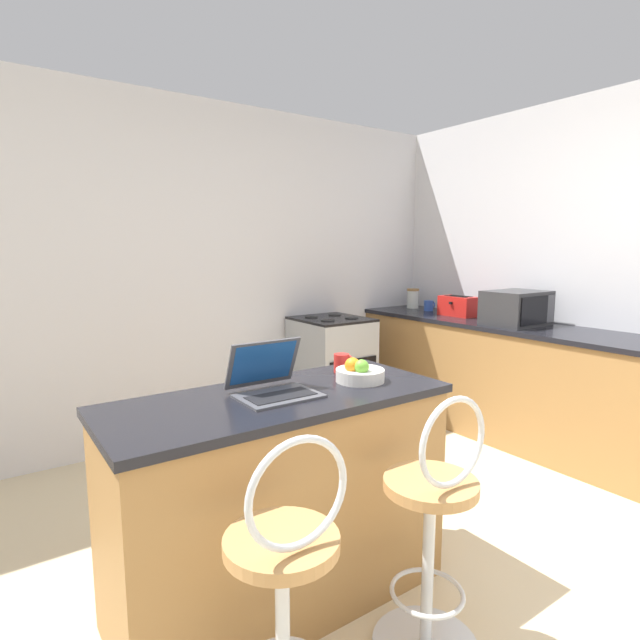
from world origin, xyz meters
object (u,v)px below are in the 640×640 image
object	(u,v)px
stove_range	(331,370)
bar_stool_near	(285,603)
bar_stool_far	(433,534)
microwave	(516,308)
fruit_bowl	(359,373)
mug_red	(342,363)
storage_jar	(413,298)
mug_blue	(429,306)
laptop	(272,381)
toaster	(458,306)

from	to	relation	value
stove_range	bar_stool_near	bearing A→B (deg)	-128.89
bar_stool_near	stove_range	distance (m)	2.86
bar_stool_far	microwave	world-z (taller)	microwave
fruit_bowl	mug_red	size ratio (longest dim) A/B	2.37
microwave	fruit_bowl	distance (m)	2.12
storage_jar	stove_range	bearing A→B (deg)	-174.23
fruit_bowl	mug_blue	world-z (taller)	fruit_bowl
laptop	fruit_bowl	distance (m)	0.41
laptop	stove_range	bearing A→B (deg)	47.56
fruit_bowl	mug_blue	bearing A→B (deg)	36.32
bar_stool_near	storage_jar	distance (m)	3.74
bar_stool_near	mug_red	distance (m)	1.13
mug_red	bar_stool_near	bearing A→B (deg)	-136.50
bar_stool_near	fruit_bowl	size ratio (longest dim) A/B	4.63
stove_range	mug_blue	bearing A→B (deg)	-7.01
toaster	mug_red	distance (m)	2.27
microwave	mug_blue	world-z (taller)	microwave
microwave	mug_blue	distance (m)	1.00
mug_blue	mug_red	size ratio (longest dim) A/B	1.15
laptop	storage_jar	bearing A→B (deg)	34.30
stove_range	fruit_bowl	distance (m)	2.08
microwave	toaster	bearing A→B (deg)	86.04
mug_blue	bar_stool_near	bearing A→B (deg)	-143.52
stove_range	storage_jar	world-z (taller)	storage_jar
bar_stool_far	microwave	size ratio (longest dim) A/B	2.13
bar_stool_far	mug_blue	xyz separation A→B (m)	(2.22, 2.10, 0.48)
bar_stool_near	mug_blue	world-z (taller)	bar_stool_near
microwave	storage_jar	xyz separation A→B (m)	(0.13, 1.23, -0.03)
bar_stool_near	microwave	distance (m)	3.01
mug_blue	mug_red	xyz separation A→B (m)	(-2.10, -1.40, -0.00)
mug_red	mug_blue	bearing A→B (deg)	33.63
microwave	fruit_bowl	size ratio (longest dim) A/B	2.17
laptop	microwave	size ratio (longest dim) A/B	0.67
microwave	stove_range	size ratio (longest dim) A/B	0.52
bar_stool_far	microwave	xyz separation A→B (m)	(2.12, 1.11, 0.57)
toaster	storage_jar	size ratio (longest dim) A/B	1.67
stove_range	storage_jar	xyz separation A→B (m)	(1.07, 0.11, 0.55)
mug_red	microwave	bearing A→B (deg)	11.49
laptop	toaster	world-z (taller)	laptop
bar_stool_near	microwave	size ratio (longest dim) A/B	2.13
bar_stool_near	bar_stool_far	world-z (taller)	same
microwave	laptop	bearing A→B (deg)	-167.75
toaster	storage_jar	distance (m)	0.64
fruit_bowl	mug_red	xyz separation A→B (m)	(0.04, 0.18, 0.01)
fruit_bowl	mug_blue	size ratio (longest dim) A/B	2.06
microwave	mug_red	size ratio (longest dim) A/B	5.15
toaster	fruit_bowl	world-z (taller)	toaster
bar_stool_far	storage_jar	world-z (taller)	storage_jar
mug_red	storage_jar	size ratio (longest dim) A/B	0.48
bar_stool_far	toaster	size ratio (longest dim) A/B	3.14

